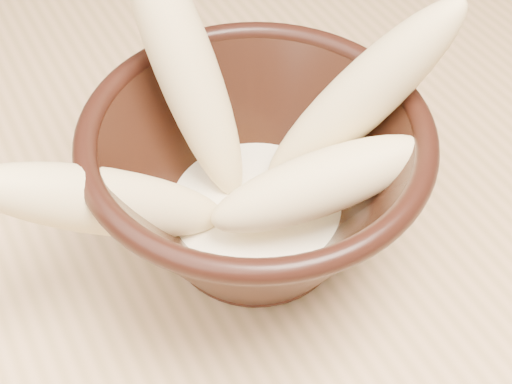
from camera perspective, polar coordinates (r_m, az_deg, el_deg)
table at (r=0.59m, az=-19.74°, el=-5.74°), size 1.20×0.80×0.75m
bowl at (r=0.42m, az=0.00°, el=0.85°), size 0.20×0.20×0.11m
milk_puddle at (r=0.44m, az=0.00°, el=-1.51°), size 0.11×0.11×0.02m
banana_upright at (r=0.42m, az=-5.78°, el=10.25°), size 0.06×0.13×0.17m
banana_left at (r=0.39m, az=-11.78°, el=-0.75°), size 0.15×0.05×0.11m
banana_right at (r=0.42m, az=8.17°, el=7.28°), size 0.13×0.08×0.15m
banana_across at (r=0.40m, az=4.97°, el=0.61°), size 0.14×0.07×0.07m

